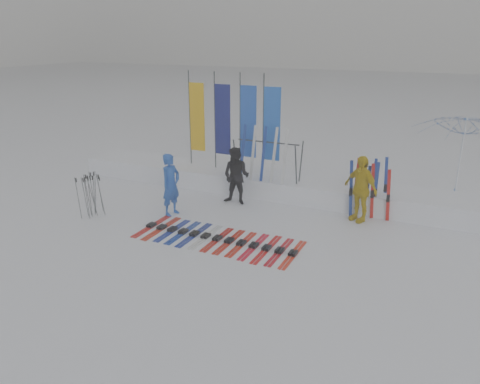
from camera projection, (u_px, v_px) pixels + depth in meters
The scene contains 11 objects.
ground at pixel (204, 249), 11.27m from camera, with size 120.00×120.00×0.00m, color white.
snow_bank at pixel (274, 185), 15.12m from camera, with size 14.00×1.60×0.60m, color white.
person_blue at pixel (171, 185), 13.18m from camera, with size 0.65×0.43×1.78m, color #1D4AAD.
person_black at pixel (236, 176), 14.06m from camera, with size 0.85×0.66×1.74m, color black.
person_yellow at pixel (360, 189), 12.74m from camera, with size 1.08×0.45×1.85m, color gold.
tent_canopy at pixel (461, 160), 13.90m from camera, with size 3.01×3.06×2.76m, color white.
ski_row at pixel (217, 239), 11.78m from camera, with size 4.19×1.70×0.07m.
pole_cluster at pixel (91, 195), 13.22m from camera, with size 0.53×0.79×1.24m.
feather_flags at pixel (233, 121), 15.20m from camera, with size 3.35×0.18×3.20m.
ski_rack at pixel (268, 155), 14.45m from camera, with size 2.04×0.80×1.23m.
upright_skis at pixel (368, 188), 13.24m from camera, with size 1.09×1.01×1.66m.
Camera 1 is at (5.11, -8.90, 4.93)m, focal length 35.00 mm.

